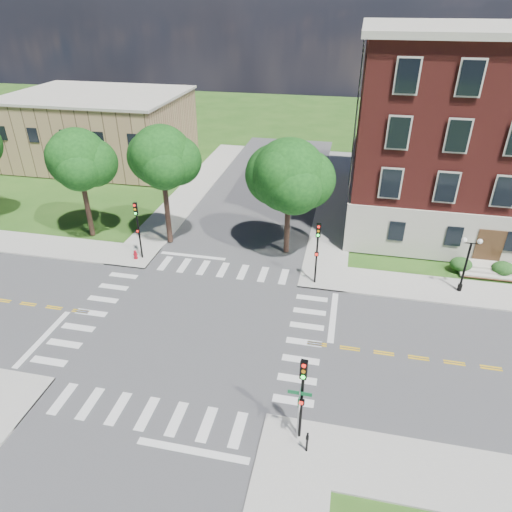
% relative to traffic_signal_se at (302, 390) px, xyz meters
% --- Properties ---
extents(ground, '(160.00, 160.00, 0.00)m').
position_rel_traffic_signal_se_xyz_m(ground, '(-7.80, 7.01, -3.19)').
color(ground, '#234E15').
rests_on(ground, ground).
extents(road_ew, '(90.00, 12.00, 0.01)m').
position_rel_traffic_signal_se_xyz_m(road_ew, '(-7.80, 7.01, -3.18)').
color(road_ew, '#3D3D3F').
rests_on(road_ew, ground).
extents(road_ns, '(12.00, 90.00, 0.01)m').
position_rel_traffic_signal_se_xyz_m(road_ns, '(-7.80, 7.01, -3.18)').
color(road_ns, '#3D3D3F').
rests_on(road_ns, ground).
extents(sidewalk_ne, '(34.00, 34.00, 0.12)m').
position_rel_traffic_signal_se_xyz_m(sidewalk_ne, '(7.58, 22.39, -3.13)').
color(sidewalk_ne, '#9E9B93').
rests_on(sidewalk_ne, ground).
extents(sidewalk_nw, '(34.00, 34.00, 0.12)m').
position_rel_traffic_signal_se_xyz_m(sidewalk_nw, '(-23.17, 22.39, -3.13)').
color(sidewalk_nw, '#9E9B93').
rests_on(sidewalk_nw, ground).
extents(crosswalk_east, '(2.20, 10.20, 0.02)m').
position_rel_traffic_signal_se_xyz_m(crosswalk_east, '(-0.60, 7.01, -3.19)').
color(crosswalk_east, silver).
rests_on(crosswalk_east, ground).
extents(stop_bar_east, '(0.40, 5.50, 0.00)m').
position_rel_traffic_signal_se_xyz_m(stop_bar_east, '(1.00, 10.01, -3.19)').
color(stop_bar_east, silver).
rests_on(stop_bar_east, ground).
extents(secondary_building, '(20.40, 15.40, 8.30)m').
position_rel_traffic_signal_se_xyz_m(secondary_building, '(-29.80, 37.01, 1.09)').
color(secondary_building, '#9C7956').
rests_on(secondary_building, ground).
extents(tree_b, '(4.95, 4.95, 9.42)m').
position_rel_traffic_signal_se_xyz_m(tree_b, '(-20.71, 17.43, 3.85)').
color(tree_b, black).
rests_on(tree_b, ground).
extents(tree_c, '(4.91, 4.91, 10.00)m').
position_rel_traffic_signal_se_xyz_m(tree_c, '(-13.48, 17.68, 4.43)').
color(tree_c, black).
rests_on(tree_c, ground).
extents(tree_d, '(5.69, 5.69, 9.45)m').
position_rel_traffic_signal_se_xyz_m(tree_d, '(-3.40, 18.04, 3.52)').
color(tree_d, black).
rests_on(tree_d, ground).
extents(traffic_signal_se, '(0.34, 0.38, 4.80)m').
position_rel_traffic_signal_se_xyz_m(traffic_signal_se, '(0.00, 0.00, 0.00)').
color(traffic_signal_se, black).
rests_on(traffic_signal_se, ground).
extents(traffic_signal_ne, '(0.34, 0.38, 4.80)m').
position_rel_traffic_signal_se_xyz_m(traffic_signal_ne, '(-0.62, 13.77, 0.00)').
color(traffic_signal_ne, black).
rests_on(traffic_signal_ne, ground).
extents(traffic_signal_nw, '(0.38, 0.45, 4.80)m').
position_rel_traffic_signal_se_xyz_m(traffic_signal_nw, '(-14.67, 14.54, 0.00)').
color(traffic_signal_nw, black).
rests_on(traffic_signal_nw, ground).
extents(twin_lamp_west, '(1.36, 0.36, 4.23)m').
position_rel_traffic_signal_se_xyz_m(twin_lamp_west, '(9.70, 14.87, -0.66)').
color(twin_lamp_west, black).
rests_on(twin_lamp_west, ground).
extents(street_sign_pole, '(1.10, 1.10, 3.10)m').
position_rel_traffic_signal_se_xyz_m(street_sign_pole, '(-0.09, -0.14, -0.88)').
color(street_sign_pole, gray).
rests_on(street_sign_pole, ground).
extents(push_button_post, '(0.14, 0.21, 1.20)m').
position_rel_traffic_signal_se_xyz_m(push_button_post, '(0.44, -0.77, -2.39)').
color(push_button_post, black).
rests_on(push_button_post, ground).
extents(fire_hydrant, '(0.35, 0.35, 0.75)m').
position_rel_traffic_signal_se_xyz_m(fire_hydrant, '(-15.11, 14.28, -2.72)').
color(fire_hydrant, maroon).
rests_on(fire_hydrant, ground).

